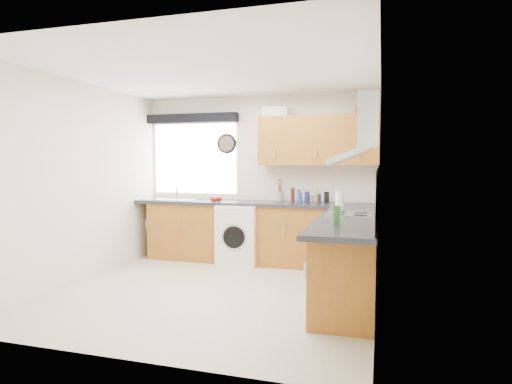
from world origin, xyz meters
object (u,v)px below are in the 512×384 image
(extractor_hood, at_px, (360,137))
(upper_cabinets, at_px, (318,141))
(oven, at_px, (349,257))
(washing_machine, at_px, (240,234))

(extractor_hood, relative_size, upper_cabinets, 0.46)
(oven, distance_m, washing_machine, 1.98)
(oven, bearing_deg, extractor_hood, -0.00)
(upper_cabinets, distance_m, washing_machine, 1.77)
(upper_cabinets, relative_size, washing_machine, 1.95)
(oven, relative_size, washing_machine, 0.98)
(extractor_hood, bearing_deg, oven, 180.00)
(upper_cabinets, height_order, washing_machine, upper_cabinets)
(extractor_hood, bearing_deg, washing_machine, 147.85)
(oven, xyz_separation_m, washing_machine, (-1.65, 1.10, 0.01))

